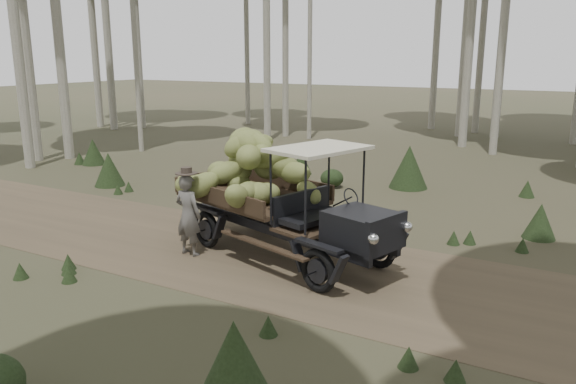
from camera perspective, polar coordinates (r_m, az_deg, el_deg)
ground at (r=11.86m, az=-8.81°, el=-5.47°), size 120.00×120.00×0.00m
dirt_track at (r=11.86m, az=-8.81°, el=-5.45°), size 70.00×4.00×0.01m
banana_truck at (r=11.11m, az=-2.44°, el=1.16°), size 5.31×3.05×2.52m
farmer at (r=11.17m, az=-10.10°, el=-2.21°), size 0.62×0.46×1.77m
undergrowth at (r=9.32m, az=-10.58°, el=-7.55°), size 20.97×18.82×1.38m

